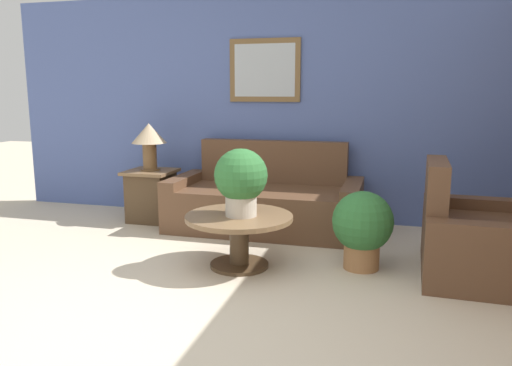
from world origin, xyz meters
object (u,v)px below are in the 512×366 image
side_table (151,195)px  table_lamp (149,138)px  coffee_table (239,229)px  couch_main (266,202)px  armchair (475,240)px  potted_plant_floor (363,226)px  potted_plant_on_table (241,179)px

side_table → table_lamp: bearing=0.0°
coffee_table → table_lamp: (-1.45, 1.23, 0.63)m
couch_main → coffee_table: bearing=-86.4°
table_lamp → side_table: bearing=180.0°
armchair → coffee_table: 1.93m
potted_plant_floor → potted_plant_on_table: bearing=-166.1°
coffee_table → table_lamp: bearing=139.7°
table_lamp → potted_plant_on_table: 1.93m
coffee_table → side_table: size_ratio=1.54×
side_table → potted_plant_on_table: size_ratio=1.05×
armchair → side_table: 3.48m
side_table → potted_plant_on_table: 1.98m
coffee_table → side_table: 1.90m
armchair → side_table: (-3.35, 0.92, 0.01)m
couch_main → armchair: size_ratio=1.75×
side_table → potted_plant_floor: potted_plant_floor is taller
side_table → table_lamp: table_lamp is taller
armchair → potted_plant_on_table: 1.97m
side_table → potted_plant_floor: bearing=-22.0°
couch_main → potted_plant_on_table: 1.34m
potted_plant_floor → table_lamp: bearing=158.0°
coffee_table → potted_plant_on_table: bearing=-34.4°
armchair → potted_plant_on_table: (-1.88, -0.32, 0.47)m
armchair → table_lamp: bearing=77.0°
couch_main → coffee_table: couch_main is taller
couch_main → coffee_table: size_ratio=2.24×
couch_main → table_lamp: 1.52m
side_table → potted_plant_on_table: (1.47, -1.24, 0.47)m
couch_main → table_lamp: bearing=-179.8°
couch_main → potted_plant_floor: couch_main is taller
potted_plant_on_table → side_table: bearing=139.8°
couch_main → coffee_table: 1.23m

